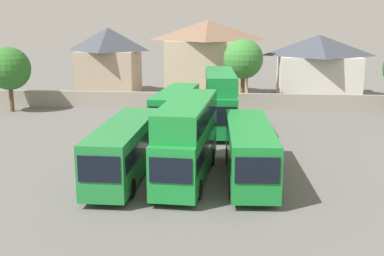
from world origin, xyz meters
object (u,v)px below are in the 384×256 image
bus_1 (124,147)px  bus_3 (250,149)px  house_terrace_right (318,65)px  tree_right_of_lot (243,59)px  house_terrace_left (109,60)px  tree_left_of_lot (9,69)px  bus_2 (187,136)px  bus_4 (176,108)px  house_terrace_centre (208,58)px  bus_5 (220,98)px

bus_1 → bus_3: size_ratio=1.03×
house_terrace_right → tree_right_of_lot: bearing=-139.5°
bus_3 → house_terrace_left: house_terrace_left is taller
bus_1 → tree_right_of_lot: (7.39, 26.12, 3.22)m
house_terrace_right → tree_left_of_lot: house_terrace_right is taller
house_terrace_right → tree_right_of_lot: (-9.28, -7.91, 1.31)m
bus_2 → bus_4: 13.58m
bus_1 → house_terrace_centre: 32.86m
house_terrace_left → house_terrace_centre: (12.74, -1.28, 0.47)m
bus_4 → house_terrace_left: bearing=-147.3°
house_terrace_centre → bus_3: bearing=-82.0°
bus_5 → tree_right_of_lot: 12.76m
tree_left_of_lot → tree_right_of_lot: bearing=12.9°
tree_right_of_lot → tree_left_of_lot: bearing=-167.1°
bus_2 → house_terrace_left: size_ratio=1.27×
bus_3 → house_terrace_centre: house_terrace_centre is taller
bus_4 → house_terrace_left: size_ratio=1.26×
bus_1 → house_terrace_centre: size_ratio=1.07×
house_terrace_centre → tree_left_of_lot: size_ratio=1.54×
tree_left_of_lot → house_terrace_centre: bearing=31.1°
tree_left_of_lot → bus_4: bearing=-21.2°
bus_1 → house_terrace_right: size_ratio=1.10×
bus_1 → tree_left_of_lot: (-16.69, 20.62, 2.53)m
bus_3 → house_terrace_right: size_ratio=1.08×
house_terrace_left → bus_5: bearing=-53.4°
bus_2 → tree_left_of_lot: 29.03m
bus_1 → tree_right_of_lot: tree_right_of_lot is taller
house_terrace_left → tree_right_of_lot: house_terrace_left is taller
tree_left_of_lot → bus_5: bearing=-17.4°
bus_3 → bus_5: size_ratio=1.02×
bus_1 → house_terrace_left: size_ratio=1.31×
bus_2 → bus_5: size_ratio=1.02×
house_terrace_right → tree_right_of_lot: 12.26m
bus_1 → bus_2: size_ratio=1.03×
tree_right_of_lot → house_terrace_right: bearing=40.5°
bus_3 → tree_left_of_lot: (-24.33, 20.26, 2.53)m
tree_right_of_lot → bus_4: bearing=-115.1°
bus_1 → bus_4: bearing=174.2°
bus_3 → house_terrace_left: 37.76m
bus_3 → bus_5: bus_5 is taller
bus_4 → house_terrace_right: 25.54m
bus_1 → tree_right_of_lot: bearing=164.7°
bus_2 → bus_3: bus_2 is taller
bus_5 → tree_right_of_lot: tree_right_of_lot is taller
bus_4 → bus_5: size_ratio=1.01×
bus_2 → bus_3: size_ratio=0.99×
bus_4 → house_terrace_centre: size_ratio=1.02×
bus_5 → house_terrace_left: size_ratio=1.25×
bus_5 → bus_2: bearing=-10.4°
bus_1 → bus_5: 14.77m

